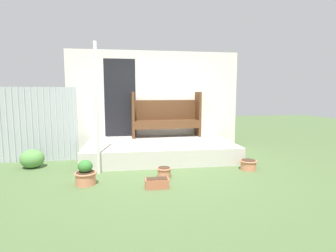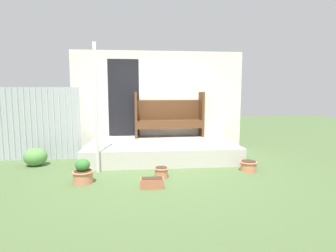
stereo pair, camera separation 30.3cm
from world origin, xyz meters
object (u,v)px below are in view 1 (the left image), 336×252
(bench, at_px, (166,115))
(flower_pot_left, at_px, (86,174))
(support_post, at_px, (97,109))
(planter_box_rect, at_px, (157,183))
(flower_pot_right, at_px, (248,164))
(shrub_by_fence, at_px, (32,159))
(flower_pot_middle, at_px, (164,172))

(bench, distance_m, flower_pot_left, 3.05)
(support_post, distance_m, planter_box_rect, 1.76)
(support_post, height_order, planter_box_rect, support_post)
(flower_pot_left, bearing_deg, flower_pot_right, 7.71)
(planter_box_rect, xyz_separation_m, shrub_by_fence, (-2.35, 1.51, 0.11))
(support_post, height_order, flower_pot_left, support_post)
(planter_box_rect, distance_m, shrub_by_fence, 2.80)
(flower_pot_left, distance_m, shrub_by_fence, 1.70)
(flower_pot_left, bearing_deg, bench, 55.33)
(support_post, xyz_separation_m, shrub_by_fence, (-1.36, 0.59, -1.02))
(support_post, distance_m, flower_pot_middle, 1.66)
(support_post, distance_m, bench, 2.41)
(shrub_by_fence, bearing_deg, flower_pot_middle, -21.83)
(planter_box_rect, bearing_deg, flower_pot_left, 163.87)
(flower_pot_left, xyz_separation_m, flower_pot_right, (3.02, 0.41, -0.07))
(flower_pot_middle, xyz_separation_m, shrub_by_fence, (-2.54, 1.02, 0.08))
(flower_pot_middle, xyz_separation_m, planter_box_rect, (-0.18, -0.50, -0.03))
(shrub_by_fence, bearing_deg, bench, 23.21)
(flower_pot_middle, distance_m, shrub_by_fence, 2.73)
(bench, bearing_deg, flower_pot_left, -127.50)
(flower_pot_left, bearing_deg, flower_pot_middle, 7.37)
(flower_pot_middle, bearing_deg, shrub_by_fence, 158.17)
(support_post, height_order, flower_pot_middle, support_post)
(support_post, relative_size, flower_pot_middle, 9.05)
(flower_pot_left, height_order, flower_pot_right, flower_pot_left)
(flower_pot_middle, height_order, flower_pot_right, flower_pot_right)
(flower_pot_right, relative_size, shrub_by_fence, 0.73)
(flower_pot_right, bearing_deg, flower_pot_left, -172.29)
(bench, relative_size, flower_pot_right, 5.33)
(flower_pot_middle, xyz_separation_m, flower_pot_right, (1.70, 0.24, 0.00))
(flower_pot_right, bearing_deg, flower_pot_middle, -172.02)
(flower_pot_left, relative_size, planter_box_rect, 1.10)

